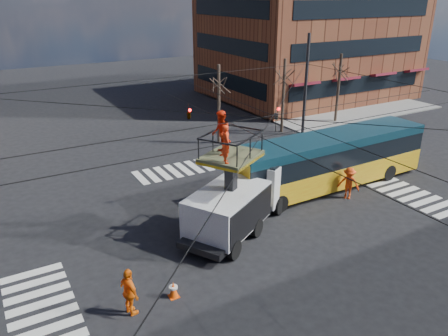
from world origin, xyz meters
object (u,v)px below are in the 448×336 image
Objects in this scene: city_bus at (330,160)px; flagger at (349,183)px; traffic_cone at (173,289)px; utility_truck at (239,190)px; worker_ground at (129,292)px.

city_bus reaches higher than flagger.
flagger reaches higher than traffic_cone.
flagger is at bearing -32.88° from utility_truck.
flagger is (13.72, 3.14, -0.01)m from worker_ground.
traffic_cone is at bearing -175.61° from utility_truck.
utility_truck reaches higher than city_bus.
traffic_cone is at bearing -158.99° from city_bus.
traffic_cone is at bearing -98.72° from worker_ground.
city_bus reaches higher than traffic_cone.
traffic_cone is 0.36× the size of flagger.
flagger is (-0.15, -1.78, -0.80)m from city_bus.
worker_ground is (-13.86, -4.92, -0.79)m from city_bus.
utility_truck is 10.78× the size of traffic_cone.
utility_truck is 3.91× the size of flagger.
utility_truck reaches higher than flagger.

